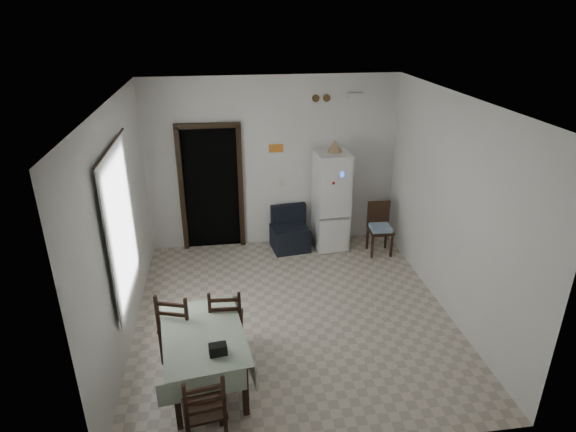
% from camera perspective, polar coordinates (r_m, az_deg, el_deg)
% --- Properties ---
extents(ground, '(4.50, 4.50, 0.00)m').
position_cam_1_polar(ground, '(6.74, 0.62, -11.50)').
color(ground, '#BEB09B').
rests_on(ground, ground).
extents(ceiling, '(4.20, 4.50, 0.02)m').
position_cam_1_polar(ceiling, '(5.60, 0.75, 13.57)').
color(ceiling, white).
rests_on(ceiling, ground).
extents(wall_back, '(4.20, 0.02, 2.90)m').
position_cam_1_polar(wall_back, '(8.11, -1.77, 6.21)').
color(wall_back, silver).
rests_on(wall_back, ground).
extents(wall_front, '(4.20, 0.02, 2.90)m').
position_cam_1_polar(wall_front, '(4.10, 5.61, -12.78)').
color(wall_front, silver).
rests_on(wall_front, ground).
extents(wall_left, '(0.02, 4.50, 2.90)m').
position_cam_1_polar(wall_left, '(6.09, -19.25, -1.27)').
color(wall_left, silver).
rests_on(wall_left, ground).
extents(wall_right, '(0.02, 4.50, 2.90)m').
position_cam_1_polar(wall_right, '(6.65, 18.85, 0.90)').
color(wall_right, silver).
rests_on(wall_right, ground).
extents(doorway, '(1.06, 0.52, 2.22)m').
position_cam_1_polar(doorway, '(8.39, -9.05, 3.70)').
color(doorway, black).
rests_on(doorway, ground).
extents(window_recess, '(0.10, 1.20, 1.60)m').
position_cam_1_polar(window_recess, '(5.88, -20.18, -1.22)').
color(window_recess, silver).
rests_on(window_recess, ground).
extents(curtain, '(0.02, 1.45, 1.85)m').
position_cam_1_polar(curtain, '(5.86, -19.13, -1.16)').
color(curtain, silver).
rests_on(curtain, ground).
extents(curtain_rod, '(0.02, 1.60, 0.02)m').
position_cam_1_polar(curtain_rod, '(5.55, -20.33, 7.79)').
color(curtain_rod, black).
rests_on(curtain_rod, ground).
extents(calendar, '(0.28, 0.02, 0.40)m').
position_cam_1_polar(calendar, '(8.06, -1.42, 7.35)').
color(calendar, white).
rests_on(calendar, ground).
extents(calendar_image, '(0.24, 0.01, 0.14)m').
position_cam_1_polar(calendar_image, '(8.03, -1.42, 8.02)').
color(calendar_image, orange).
rests_on(calendar_image, ground).
extents(light_switch, '(0.08, 0.02, 0.12)m').
position_cam_1_polar(light_switch, '(8.23, -0.69, 3.90)').
color(light_switch, beige).
rests_on(light_switch, ground).
extents(vent_left, '(0.12, 0.03, 0.12)m').
position_cam_1_polar(vent_left, '(7.95, 3.31, 13.76)').
color(vent_left, brown).
rests_on(vent_left, ground).
extents(vent_right, '(0.12, 0.03, 0.12)m').
position_cam_1_polar(vent_right, '(7.99, 4.61, 13.77)').
color(vent_right, brown).
rests_on(vent_right, ground).
extents(emergency_light, '(0.25, 0.07, 0.09)m').
position_cam_1_polar(emergency_light, '(8.08, 8.02, 13.94)').
color(emergency_light, white).
rests_on(emergency_light, ground).
extents(fridge, '(0.59, 0.59, 1.69)m').
position_cam_1_polar(fridge, '(8.17, 5.13, 1.76)').
color(fridge, white).
rests_on(fridge, ground).
extents(tan_cone, '(0.25, 0.25, 0.20)m').
position_cam_1_polar(tan_cone, '(7.93, 5.60, 8.27)').
color(tan_cone, tan).
rests_on(tan_cone, fridge).
extents(navy_seat, '(0.68, 0.66, 0.74)m').
position_cam_1_polar(navy_seat, '(8.24, 0.26, -1.57)').
color(navy_seat, black).
rests_on(navy_seat, ground).
extents(corner_chair, '(0.39, 0.39, 0.88)m').
position_cam_1_polar(corner_chair, '(8.21, 10.88, -1.57)').
color(corner_chair, black).
rests_on(corner_chair, ground).
extents(dining_table, '(1.02, 1.40, 0.67)m').
position_cam_1_polar(dining_table, '(5.56, -9.79, -16.33)').
color(dining_table, '#A0B198').
rests_on(dining_table, ground).
extents(black_bag, '(0.19, 0.13, 0.12)m').
position_cam_1_polar(black_bag, '(5.03, -8.31, -15.38)').
color(black_bag, black).
rests_on(black_bag, dining_table).
extents(dining_chair_far_left, '(0.51, 0.51, 0.95)m').
position_cam_1_polar(dining_chair_far_left, '(5.89, -12.72, -12.32)').
color(dining_chair_far_left, black).
rests_on(dining_chair_far_left, ground).
extents(dining_chair_far_right, '(0.42, 0.42, 0.92)m').
position_cam_1_polar(dining_chair_far_right, '(5.91, -7.30, -11.93)').
color(dining_chair_far_right, black).
rests_on(dining_chair_far_right, ground).
extents(dining_chair_near_head, '(0.45, 0.45, 0.91)m').
position_cam_1_polar(dining_chair_near_head, '(4.87, -9.92, -21.38)').
color(dining_chair_near_head, black).
rests_on(dining_chair_near_head, ground).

